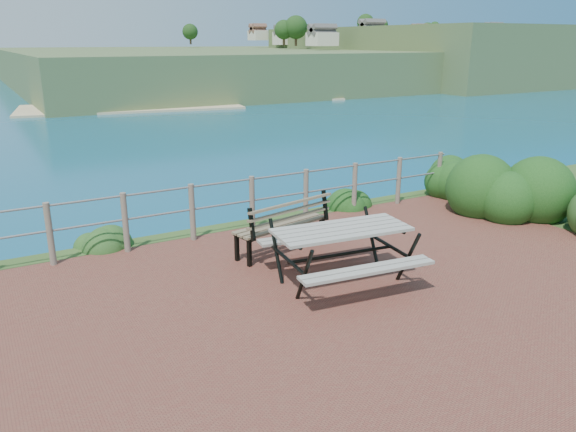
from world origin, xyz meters
TOP-DOWN VIEW (x-y plane):
  - ground at (0.00, 0.00)m, footprint 10.00×7.00m
  - safety_railing at (0.00, 3.35)m, footprint 9.40×0.10m
  - distant_bay at (173.07, 202.61)m, footprint 290.00×232.36m
  - picnic_table at (0.06, 0.61)m, footprint 2.00×1.66m
  - park_bench at (-0.10, 2.09)m, footprint 1.74×0.76m
  - shrub_right_front at (4.90, 1.71)m, footprint 1.42×1.42m
  - shrub_right_edge at (5.04, 3.41)m, footprint 1.00×1.00m
  - shrub_lip_west at (-2.66, 3.92)m, footprint 0.79×0.79m
  - shrub_lip_east at (2.42, 3.78)m, footprint 0.86×0.86m

SIDE VIEW (x-z plane):
  - distant_bay at x=173.07m, z-range -13.52..10.48m
  - ground at x=0.00m, z-range -0.06..0.06m
  - shrub_right_front at x=4.90m, z-range -1.01..1.01m
  - shrub_right_edge at x=5.04m, z-range -0.72..0.72m
  - shrub_lip_west at x=-2.66m, z-range -0.27..0.27m
  - shrub_lip_east at x=2.42m, z-range -0.32..0.32m
  - picnic_table at x=0.06m, z-range 0.11..0.92m
  - safety_railing at x=0.00m, z-range 0.07..1.07m
  - park_bench at x=-0.10m, z-range 0.15..1.10m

